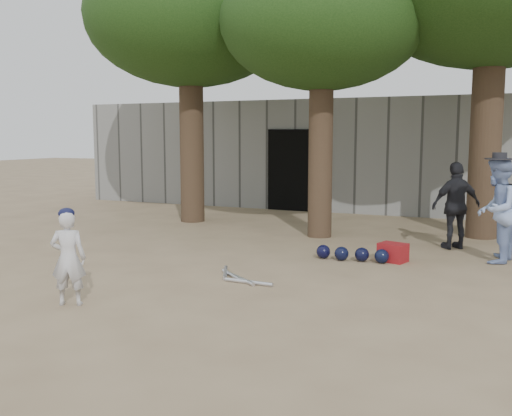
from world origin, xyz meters
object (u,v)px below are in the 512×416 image
at_px(boy_player, 68,258).
at_px(red_bag, 393,252).
at_px(spectator_blue, 497,210).
at_px(spectator_dark, 456,206).

xyz_separation_m(boy_player, red_bag, (3.12, 3.97, -0.42)).
relative_size(boy_player, spectator_blue, 0.67).
bearing_deg(boy_player, spectator_dark, -151.70).
height_order(boy_player, spectator_dark, spectator_dark).
xyz_separation_m(boy_player, spectator_dark, (3.95, 5.50, 0.21)).
relative_size(spectator_blue, spectator_dark, 1.08).
distance_m(spectator_blue, spectator_dark, 1.15).
distance_m(spectator_dark, red_bag, 1.85).
bearing_deg(red_bag, boy_player, -128.19).
distance_m(boy_player, red_bag, 5.07).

